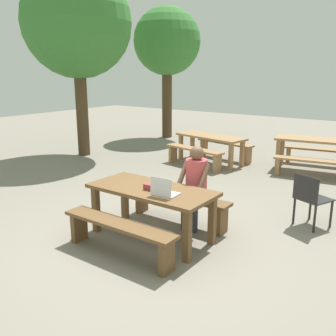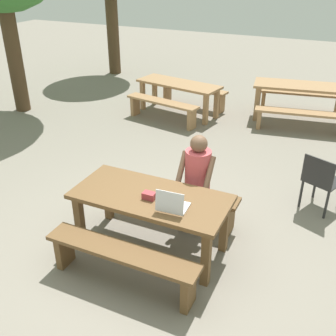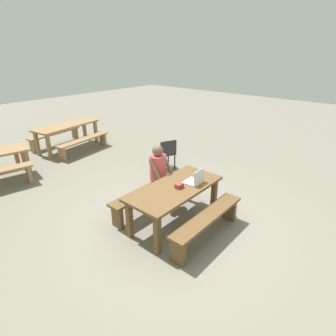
{
  "view_description": "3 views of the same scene",
  "coord_description": "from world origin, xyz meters",
  "px_view_note": "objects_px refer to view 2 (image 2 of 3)",
  "views": [
    {
      "loc": [
        3.11,
        -3.92,
        2.33
      ],
      "look_at": [
        0.1,
        0.25,
        0.99
      ],
      "focal_mm": 40.26,
      "sensor_mm": 36.0,
      "label": 1
    },
    {
      "loc": [
        1.8,
        -3.41,
        3.13
      ],
      "look_at": [
        0.1,
        0.25,
        0.99
      ],
      "focal_mm": 42.65,
      "sensor_mm": 36.0,
      "label": 2
    },
    {
      "loc": [
        -3.23,
        -2.62,
        2.92
      ],
      "look_at": [
        0.1,
        0.25,
        0.99
      ],
      "focal_mm": 29.03,
      "sensor_mm": 36.0,
      "label": 3
    }
  ],
  "objects_px": {
    "picnic_table_front": "(151,203)",
    "plastic_chair": "(321,181)",
    "person_seated": "(197,175)",
    "picnic_table_rear": "(304,90)",
    "picnic_table_mid": "(179,88)",
    "laptop": "(172,205)",
    "small_pouch": "(149,196)"
  },
  "relations": [
    {
      "from": "picnic_table_front",
      "to": "small_pouch",
      "type": "xyz_separation_m",
      "value": [
        0.02,
        -0.07,
        0.15
      ]
    },
    {
      "from": "laptop",
      "to": "plastic_chair",
      "type": "xyz_separation_m",
      "value": [
        1.37,
        1.86,
        -0.35
      ]
    },
    {
      "from": "plastic_chair",
      "to": "picnic_table_rear",
      "type": "relative_size",
      "value": 0.39
    },
    {
      "from": "picnic_table_front",
      "to": "laptop",
      "type": "height_order",
      "value": "laptop"
    },
    {
      "from": "person_seated",
      "to": "plastic_chair",
      "type": "bearing_deg",
      "value": 36.67
    },
    {
      "from": "laptop",
      "to": "picnic_table_rear",
      "type": "xyz_separation_m",
      "value": [
        0.62,
        5.32,
        -0.14
      ]
    },
    {
      "from": "picnic_table_mid",
      "to": "small_pouch",
      "type": "bearing_deg",
      "value": -60.07
    },
    {
      "from": "picnic_table_mid",
      "to": "laptop",
      "type": "bearing_deg",
      "value": -56.91
    },
    {
      "from": "picnic_table_front",
      "to": "person_seated",
      "type": "xyz_separation_m",
      "value": [
        0.31,
        0.65,
        0.12
      ]
    },
    {
      "from": "picnic_table_rear",
      "to": "person_seated",
      "type": "bearing_deg",
      "value": -107.39
    },
    {
      "from": "plastic_chair",
      "to": "picnic_table_mid",
      "type": "relative_size",
      "value": 0.42
    },
    {
      "from": "laptop",
      "to": "small_pouch",
      "type": "height_order",
      "value": "laptop"
    },
    {
      "from": "laptop",
      "to": "person_seated",
      "type": "xyz_separation_m",
      "value": [
        -0.04,
        0.82,
        -0.06
      ]
    },
    {
      "from": "picnic_table_mid",
      "to": "picnic_table_rear",
      "type": "relative_size",
      "value": 0.92
    },
    {
      "from": "plastic_chair",
      "to": "picnic_table_mid",
      "type": "distance_m",
      "value": 4.28
    },
    {
      "from": "small_pouch",
      "to": "person_seated",
      "type": "distance_m",
      "value": 0.78
    },
    {
      "from": "picnic_table_front",
      "to": "plastic_chair",
      "type": "relative_size",
      "value": 2.17
    },
    {
      "from": "picnic_table_front",
      "to": "picnic_table_mid",
      "type": "distance_m",
      "value": 4.7
    },
    {
      "from": "person_seated",
      "to": "picnic_table_rear",
      "type": "xyz_separation_m",
      "value": [
        0.65,
        4.5,
        -0.09
      ]
    },
    {
      "from": "person_seated",
      "to": "picnic_table_rear",
      "type": "bearing_deg",
      "value": 81.73
    },
    {
      "from": "picnic_table_rear",
      "to": "plastic_chair",
      "type": "bearing_deg",
      "value": -86.88
    },
    {
      "from": "small_pouch",
      "to": "picnic_table_rear",
      "type": "distance_m",
      "value": 5.31
    },
    {
      "from": "laptop",
      "to": "plastic_chair",
      "type": "relative_size",
      "value": 0.4
    },
    {
      "from": "person_seated",
      "to": "picnic_table_front",
      "type": "bearing_deg",
      "value": -115.31
    },
    {
      "from": "laptop",
      "to": "picnic_table_front",
      "type": "bearing_deg",
      "value": -29.61
    },
    {
      "from": "person_seated",
      "to": "picnic_table_mid",
      "type": "bearing_deg",
      "value": 116.47
    },
    {
      "from": "picnic_table_front",
      "to": "plastic_chair",
      "type": "height_order",
      "value": "plastic_chair"
    },
    {
      "from": "picnic_table_front",
      "to": "plastic_chair",
      "type": "distance_m",
      "value": 2.42
    },
    {
      "from": "picnic_table_front",
      "to": "laptop",
      "type": "distance_m",
      "value": 0.42
    },
    {
      "from": "laptop",
      "to": "picnic_table_rear",
      "type": "height_order",
      "value": "laptop"
    },
    {
      "from": "picnic_table_front",
      "to": "small_pouch",
      "type": "relative_size",
      "value": 12.67
    },
    {
      "from": "picnic_table_front",
      "to": "small_pouch",
      "type": "distance_m",
      "value": 0.17
    }
  ]
}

